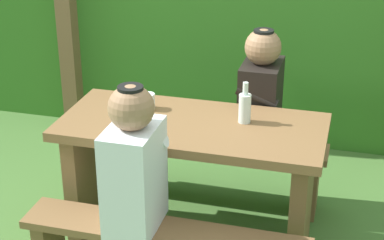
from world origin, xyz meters
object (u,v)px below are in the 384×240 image
at_px(person_white_shirt, 134,164).
at_px(person_black_coat, 261,94).
at_px(bottle_left, 245,107).
at_px(picnic_table, 192,164).
at_px(drinking_glass, 148,101).
at_px(bench_far, 213,156).

bearing_deg(person_white_shirt, person_black_coat, 67.64).
bearing_deg(person_black_coat, person_white_shirt, -112.36).
distance_m(person_white_shirt, bottle_left, 0.72).
bearing_deg(picnic_table, bottle_left, 17.27).
distance_m(picnic_table, drinking_glass, 0.42).
bearing_deg(bench_far, person_white_shirt, -97.76).
xyz_separation_m(picnic_table, person_black_coat, (0.28, 0.51, 0.24)).
distance_m(bench_far, person_black_coat, 0.53).
height_order(person_white_shirt, bottle_left, person_white_shirt).
bearing_deg(bottle_left, person_white_shirt, -124.28).
relative_size(picnic_table, person_black_coat, 1.95).
distance_m(drinking_glass, bottle_left, 0.55).
bearing_deg(drinking_glass, person_black_coat, 34.82).
bearing_deg(bottle_left, bench_far, 121.50).
height_order(bench_far, drinking_glass, drinking_glass).
bearing_deg(bottle_left, picnic_table, -162.73).
bearing_deg(drinking_glass, bottle_left, -3.68).
relative_size(bench_far, bottle_left, 6.30).
xyz_separation_m(picnic_table, person_white_shirt, (-0.14, -0.51, 0.24)).
bearing_deg(picnic_table, drinking_glass, 157.54).
distance_m(bench_far, drinking_glass, 0.70).
bearing_deg(person_white_shirt, drinking_glass, 102.99).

